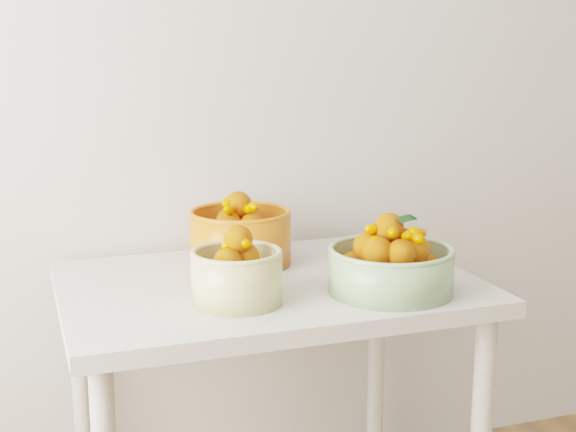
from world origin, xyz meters
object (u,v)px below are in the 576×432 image
Objects in this scene: bowl_green at (390,265)px; bowl_orange at (240,235)px; table at (268,317)px; bowl_cream at (237,274)px.

bowl_green is 1.28× the size of bowl_orange.
bowl_green reaches higher than table.
bowl_orange is at bearing 126.56° from bowl_green.
bowl_cream is 0.74× the size of bowl_green.
bowl_cream reaches higher than table.
bowl_cream is at bearing -107.28° from bowl_orange.
bowl_orange is (-0.02, 0.17, 0.17)m from table.
bowl_orange is at bearing 97.76° from table.
table is 0.25m from bowl_cream.
bowl_green is (0.36, -0.04, -0.00)m from bowl_cream.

